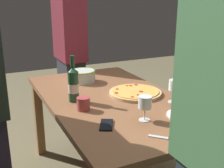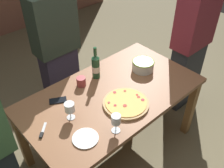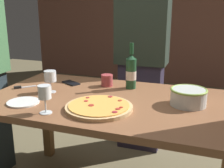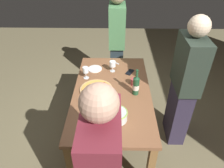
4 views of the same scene
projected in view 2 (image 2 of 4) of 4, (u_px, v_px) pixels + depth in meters
name	position (u px, v px, depth m)	size (l,w,h in m)	color
ground_plane	(112.00, 146.00, 2.73)	(8.00, 8.00, 0.00)	#72684A
dining_table	(112.00, 101.00, 2.31)	(1.60, 0.90, 0.75)	brown
pizza	(126.00, 103.00, 2.13)	(0.39, 0.39, 0.03)	tan
serving_bowl	(143.00, 65.00, 2.49)	(0.22, 0.22, 0.10)	silver
wine_bottle	(96.00, 66.00, 2.36)	(0.07, 0.07, 0.32)	#1F4B2C
wine_glass_near_pizza	(69.00, 108.00, 1.96)	(0.08, 0.08, 0.15)	white
wine_glass_by_bottle	(116.00, 120.00, 1.85)	(0.07, 0.07, 0.16)	white
cup_amber	(81.00, 82.00, 2.31)	(0.08, 0.08, 0.08)	#A94043
side_plate	(85.00, 138.00, 1.86)	(0.19, 0.19, 0.01)	white
cell_phone	(58.00, 101.00, 2.17)	(0.07, 0.14, 0.01)	black
pizza_knife	(42.00, 132.00, 1.90)	(0.12, 0.12, 0.02)	silver
person_guest_left	(57.00, 49.00, 2.67)	(0.45, 0.24, 1.64)	#2D263B
person_guest_right	(191.00, 44.00, 2.76)	(0.45, 0.24, 1.64)	#2D3138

